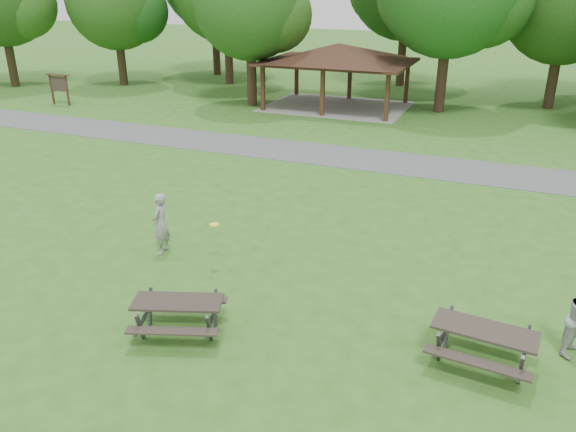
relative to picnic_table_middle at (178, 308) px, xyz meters
The scene contains 11 objects.
ground 0.66m from the picnic_table_middle, 128.24° to the left, with size 160.00×160.00×0.00m, color #2E621C.
asphalt_path 14.19m from the picnic_table_middle, 90.57° to the left, with size 120.00×3.20×0.02m, color #4D4D50.
pavilion 24.65m from the picnic_table_middle, 99.72° to the left, with size 8.60×7.01×3.76m.
notice_board 27.14m from the picnic_table_middle, 137.93° to the left, with size 1.60×0.30×1.88m.
tree_row_b 33.61m from the picnic_table_middle, 129.32° to the left, with size 7.14×6.80×9.28m.
tree_row_d 24.98m from the picnic_table_middle, 111.75° to the left, with size 6.93×6.60×9.27m.
tree_row_f 30.24m from the picnic_table_middle, 74.53° to the left, with size 7.35×7.00×9.55m.
picnic_table_middle is the anchor object (origin of this frame).
picnic_table_far 6.37m from the picnic_table_middle, 12.34° to the left, with size 2.14×1.78×0.87m.
frisbee_in_flight 3.25m from the picnic_table_middle, 104.55° to the left, with size 0.35×0.35×0.02m.
frisbee_thrower 4.14m from the picnic_table_middle, 129.01° to the left, with size 0.65×0.43×1.79m, color gray.
Camera 1 is at (6.30, -8.91, 7.18)m, focal length 35.00 mm.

